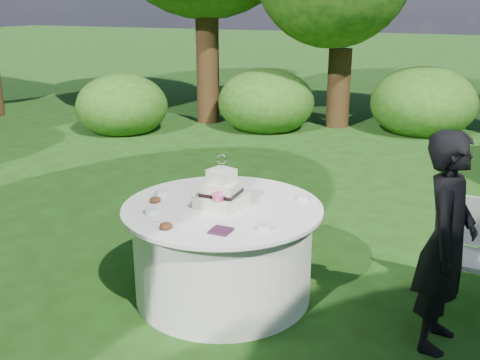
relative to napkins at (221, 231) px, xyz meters
name	(u,v)px	position (x,y,z in m)	size (l,w,h in m)	color
ground	(223,294)	(-0.22, 0.47, -0.78)	(80.00, 80.00, 0.00)	#203A10
napkins	(221,231)	(0.00, 0.00, 0.00)	(0.14, 0.14, 0.02)	#421C38
feather_plume	(165,221)	(-0.45, 0.00, 0.00)	(0.48, 0.07, 0.01)	white
guest	(446,242)	(1.43, 0.47, -0.02)	(0.55, 0.36, 1.52)	black
table	(223,251)	(-0.22, 0.47, -0.39)	(1.56, 1.56, 0.77)	silver
cake	(222,193)	(-0.21, 0.44, 0.10)	(0.37, 0.37, 0.43)	silver
chair	(472,246)	(1.59, 1.07, -0.26)	(0.43, 0.41, 0.87)	silver
votives	(219,201)	(-0.27, 0.51, 0.01)	(1.19, 0.94, 0.04)	white
petal_cups	(160,212)	(-0.55, 0.10, 0.02)	(0.45, 0.52, 0.05)	#562D16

